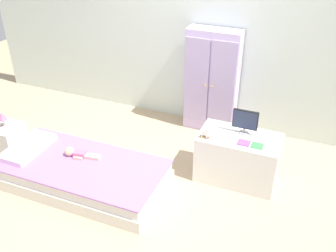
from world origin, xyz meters
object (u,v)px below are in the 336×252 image
at_px(rocking_horse_toy, 205,133).
at_px(bed, 83,174).
at_px(book_purple, 244,143).
at_px(tv_monitor, 245,121).
at_px(table_lamp, 2,117).
at_px(tv_stand, 238,158).
at_px(doll, 76,153).
at_px(book_green, 257,146).
at_px(wardrobe, 212,82).
at_px(nightstand, 8,139).

bearing_deg(rocking_horse_toy, bed, -153.70).
bearing_deg(book_purple, tv_monitor, 103.10).
relative_size(tv_monitor, rocking_horse_toy, 2.14).
distance_m(table_lamp, tv_monitor, 2.73).
distance_m(table_lamp, tv_stand, 2.69).
xyz_separation_m(doll, tv_monitor, (1.62, 0.72, 0.37)).
xyz_separation_m(table_lamp, book_green, (2.82, 0.45, 0.05)).
distance_m(wardrobe, book_green, 1.30).
bearing_deg(table_lamp, rocking_horse_toy, 9.77).
bearing_deg(wardrobe, doll, -123.11).
height_order(nightstand, wardrobe, wardrobe).
height_order(rocking_horse_toy, book_purple, rocking_horse_toy).
xyz_separation_m(table_lamp, tv_monitor, (2.65, 0.63, 0.19)).
bearing_deg(bed, tv_monitor, 28.34).
distance_m(bed, wardrobe, 1.95).
xyz_separation_m(nightstand, rocking_horse_toy, (2.30, 0.40, 0.41)).
distance_m(bed, book_green, 1.83).
xyz_separation_m(doll, nightstand, (-1.02, 0.08, -0.13)).
bearing_deg(book_purple, nightstand, -170.60).
distance_m(tv_monitor, book_green, 0.30).
bearing_deg(rocking_horse_toy, nightstand, -170.23).
xyz_separation_m(nightstand, wardrobe, (2.04, 1.47, 0.48)).
relative_size(doll, table_lamp, 2.12).
distance_m(doll, tv_stand, 1.72).
bearing_deg(wardrobe, tv_monitor, -54.09).
bearing_deg(book_green, nightstand, -171.04).
xyz_separation_m(nightstand, tv_stand, (2.63, 0.55, 0.08)).
xyz_separation_m(tv_stand, rocking_horse_toy, (-0.33, -0.16, 0.33)).
distance_m(nightstand, book_purple, 2.75).
xyz_separation_m(nightstand, table_lamp, (0.00, 0.00, 0.31)).
relative_size(bed, nightstand, 4.77).
bearing_deg(wardrobe, rocking_horse_toy, -76.41).
bearing_deg(doll, bed, -37.15).
xyz_separation_m(wardrobe, rocking_horse_toy, (0.26, -1.08, -0.07)).
xyz_separation_m(nightstand, book_purple, (2.69, 0.45, 0.36)).
height_order(tv_stand, book_purple, book_purple).
relative_size(tv_monitor, book_purple, 2.21).
xyz_separation_m(tv_monitor, rocking_horse_toy, (-0.35, -0.24, -0.09)).
bearing_deg(table_lamp, tv_stand, 11.89).
relative_size(table_lamp, tv_stand, 0.22).
xyz_separation_m(rocking_horse_toy, book_purple, (0.39, 0.05, -0.05)).
bearing_deg(rocking_horse_toy, doll, -159.38).
height_order(bed, table_lamp, table_lamp).
bearing_deg(wardrobe, table_lamp, -144.18).
bearing_deg(doll, rocking_horse_toy, 20.62).
height_order(bed, wardrobe, wardrobe).
distance_m(tv_stand, tv_monitor, 0.43).
bearing_deg(nightstand, rocking_horse_toy, 9.77).
height_order(table_lamp, tv_monitor, tv_monitor).
bearing_deg(book_green, book_purple, 180.00).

